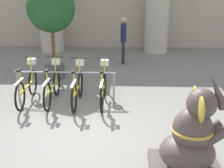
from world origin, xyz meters
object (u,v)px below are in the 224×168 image
object	(u,v)px
person_pedestrian	(123,36)
bicycle_2	(78,87)
bicycle_0	(27,86)
elephant_statue	(191,142)
potted_tree	(51,12)
bicycle_1	(52,86)
bicycle_3	(103,87)

from	to	relation	value
person_pedestrian	bicycle_2	bearing A→B (deg)	-105.76
person_pedestrian	bicycle_0	bearing A→B (deg)	-121.81
elephant_statue	potted_tree	bearing A→B (deg)	122.98
bicycle_0	bicycle_1	world-z (taller)	same
elephant_statue	bicycle_3	bearing A→B (deg)	117.99
bicycle_3	bicycle_2	bearing A→B (deg)	-178.02
bicycle_1	elephant_statue	size ratio (longest dim) A/B	1.03
bicycle_1	person_pedestrian	xyz separation A→B (m)	(1.72, 3.78, 0.59)
person_pedestrian	potted_tree	xyz separation A→B (m)	(-2.10, -1.82, 1.01)
bicycle_3	potted_tree	world-z (taller)	potted_tree
bicycle_2	person_pedestrian	distance (m)	4.04
bicycle_0	potted_tree	xyz separation A→B (m)	(0.25, 1.97, 1.60)
bicycle_0	person_pedestrian	distance (m)	4.49
potted_tree	bicycle_2	bearing A→B (deg)	-63.53
bicycle_3	person_pedestrian	world-z (taller)	person_pedestrian
elephant_statue	bicycle_1	bearing A→B (deg)	133.69
bicycle_0	potted_tree	distance (m)	2.55
potted_tree	bicycle_0	bearing A→B (deg)	-97.28
bicycle_0	bicycle_2	size ratio (longest dim) A/B	1.00
bicycle_3	potted_tree	size ratio (longest dim) A/B	0.61
bicycle_3	bicycle_1	bearing A→B (deg)	178.04
elephant_statue	person_pedestrian	size ratio (longest dim) A/B	1.01
elephant_statue	bicycle_2	bearing A→B (deg)	127.10
bicycle_2	bicycle_1	bearing A→B (deg)	174.12
bicycle_3	elephant_statue	distance (m)	3.27
person_pedestrian	bicycle_3	bearing A→B (deg)	-96.77
bicycle_2	bicycle_0	bearing A→B (deg)	177.20
bicycle_2	bicycle_3	xyz separation A→B (m)	(0.63, 0.02, 0.00)
elephant_statue	potted_tree	size ratio (longest dim) A/B	0.60
bicycle_2	bicycle_3	distance (m)	0.63
bicycle_0	elephant_statue	distance (m)	4.51
bicycle_2	elephant_statue	size ratio (longest dim) A/B	1.03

